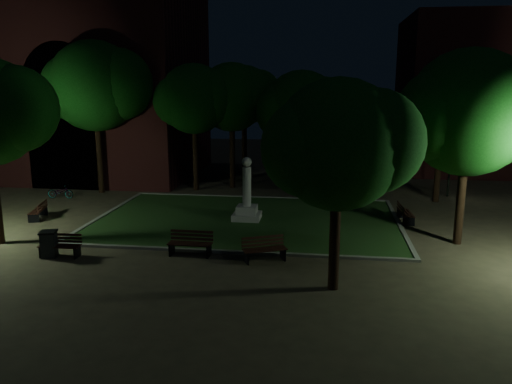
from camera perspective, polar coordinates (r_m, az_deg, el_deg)
ground at (r=23.69m, az=-1.79°, el=-4.56°), size 80.00×80.00×0.00m
lawn at (r=25.57m, az=-1.04°, el=-3.19°), size 15.00×10.00×0.08m
lawn_kerb at (r=25.57m, az=-1.04°, el=-3.14°), size 15.40×10.40×0.12m
monument at (r=25.34m, az=-1.05°, el=-1.19°), size 1.40×1.40×3.20m
building_main at (r=41.15m, az=-21.22°, el=12.18°), size 20.00×12.00×15.00m
building_far at (r=44.66m, az=26.79°, el=9.88°), size 16.00×10.00×12.00m
tree_north_wl at (r=32.39m, az=-6.93°, el=10.51°), size 5.47×4.47×8.16m
tree_north_er at (r=31.41m, az=5.42°, el=9.30°), size 6.01×4.90×7.71m
tree_ne at (r=30.87m, az=20.62°, el=7.32°), size 5.30×4.33×6.78m
tree_east at (r=22.72m, az=23.41°, el=8.32°), size 6.50×5.31×8.34m
tree_se at (r=16.28m, az=9.68°, el=5.33°), size 5.27×4.30×7.09m
tree_nw at (r=32.94m, az=-17.76°, el=11.46°), size 6.85×5.59×9.52m
tree_far_north at (r=36.35m, az=-1.22°, el=11.16°), size 4.93×4.02×8.18m
tree_extra at (r=33.06m, az=-2.62°, el=10.76°), size 5.49×4.48×8.24m
lamppost_nw at (r=35.25m, az=-15.93°, el=5.74°), size 1.18×0.28×4.49m
lamppost_ne at (r=32.74m, az=21.40°, el=4.49°), size 1.18×0.28×4.10m
bench_near_left at (r=20.59m, az=-7.49°, el=-5.91°), size 1.81×0.67×0.98m
bench_near_right at (r=19.80m, az=0.95°, el=-6.60°), size 1.83×1.25×0.95m
bench_west_near at (r=21.77m, az=-21.45°, el=-5.78°), size 1.67×0.64×0.91m
bench_left_side at (r=28.12m, az=-23.57°, el=-2.01°), size 0.95×1.70×0.88m
bench_right_side at (r=26.28m, az=16.61°, el=-2.39°), size 0.68×1.72×0.93m
trash_bin at (r=21.84m, az=-22.58°, el=-5.49°), size 0.76×0.76×1.07m
bicycle at (r=32.65m, az=-21.45°, el=0.05°), size 1.64×0.64×0.85m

